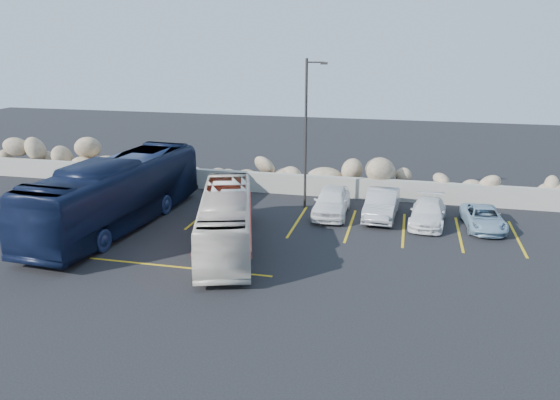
% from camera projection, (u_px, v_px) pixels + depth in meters
% --- Properties ---
extents(ground, '(90.00, 90.00, 0.00)m').
position_uv_depth(ground, '(199.00, 271.00, 21.87)').
color(ground, black).
rests_on(ground, ground).
extents(seawall, '(60.00, 0.40, 1.20)m').
position_uv_depth(seawall, '(272.00, 183.00, 32.89)').
color(seawall, gray).
rests_on(seawall, ground).
extents(riprap_pile, '(54.00, 2.80, 2.60)m').
position_uv_depth(riprap_pile, '(277.00, 167.00, 33.81)').
color(riprap_pile, '#8F795D').
rests_on(riprap_pile, ground).
extents(parking_lines, '(18.16, 9.36, 0.01)m').
position_uv_depth(parking_lines, '(333.00, 234.00, 26.03)').
color(parking_lines, gold).
rests_on(parking_lines, ground).
extents(lamppost, '(1.14, 0.18, 8.00)m').
position_uv_depth(lamppost, '(307.00, 130.00, 28.94)').
color(lamppost, '#2E2C29').
rests_on(lamppost, ground).
extents(vintage_bus, '(4.67, 9.35, 2.54)m').
position_uv_depth(vintage_bus, '(226.00, 220.00, 24.05)').
color(vintage_bus, silver).
rests_on(vintage_bus, ground).
extents(tour_coach, '(3.65, 12.37, 3.40)m').
position_uv_depth(tour_coach, '(117.00, 193.00, 26.70)').
color(tour_coach, '#0F1833').
rests_on(tour_coach, ground).
extents(car_a, '(1.82, 4.35, 1.47)m').
position_uv_depth(car_a, '(332.00, 201.00, 28.68)').
color(car_a, white).
rests_on(car_a, ground).
extents(car_b, '(1.76, 4.44, 1.44)m').
position_uv_depth(car_b, '(382.00, 204.00, 28.31)').
color(car_b, '#A9A9AE').
rests_on(car_b, ground).
extents(car_c, '(2.02, 4.21, 1.18)m').
position_uv_depth(car_c, '(428.00, 212.00, 27.33)').
color(car_c, white).
rests_on(car_c, ground).
extents(car_d, '(2.09, 3.95, 1.06)m').
position_uv_depth(car_d, '(483.00, 218.00, 26.71)').
color(car_d, '#83A3BB').
rests_on(car_d, ground).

